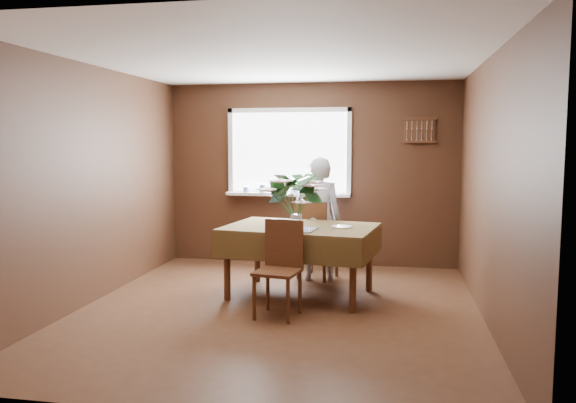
% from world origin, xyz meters
% --- Properties ---
extents(floor, '(4.50, 4.50, 0.00)m').
position_xyz_m(floor, '(0.00, 0.00, 0.00)').
color(floor, '#462818').
rests_on(floor, ground).
extents(ceiling, '(4.50, 4.50, 0.00)m').
position_xyz_m(ceiling, '(0.00, 0.00, 2.50)').
color(ceiling, white).
rests_on(ceiling, wall_back).
extents(wall_back, '(4.00, 0.00, 4.00)m').
position_xyz_m(wall_back, '(0.00, 2.25, 1.25)').
color(wall_back, brown).
rests_on(wall_back, floor).
extents(wall_front, '(4.00, 0.00, 4.00)m').
position_xyz_m(wall_front, '(0.00, -2.25, 1.25)').
color(wall_front, brown).
rests_on(wall_front, floor).
extents(wall_left, '(0.00, 4.50, 4.50)m').
position_xyz_m(wall_left, '(-2.00, 0.00, 1.25)').
color(wall_left, brown).
rests_on(wall_left, floor).
extents(wall_right, '(0.00, 4.50, 4.50)m').
position_xyz_m(wall_right, '(2.00, 0.00, 1.25)').
color(wall_right, brown).
rests_on(wall_right, floor).
extents(window_assembly, '(1.72, 0.20, 1.22)m').
position_xyz_m(window_assembly, '(-0.30, 2.20, 1.35)').
color(window_assembly, white).
rests_on(window_assembly, wall_back).
extents(spoon_rack, '(0.44, 0.05, 0.33)m').
position_xyz_m(spoon_rack, '(1.45, 2.22, 1.85)').
color(spoon_rack, '#532E1B').
rests_on(spoon_rack, wall_back).
extents(dining_table, '(1.75, 1.32, 0.79)m').
position_xyz_m(dining_table, '(0.13, 0.58, 0.68)').
color(dining_table, '#532E1B').
rests_on(dining_table, floor).
extents(chair_far, '(0.53, 0.53, 0.98)m').
position_xyz_m(chair_far, '(0.18, 1.36, 0.53)').
color(chair_far, '#532E1B').
rests_on(chair_far, floor).
extents(chair_near, '(0.46, 0.46, 0.93)m').
position_xyz_m(chair_near, '(0.05, -0.13, 0.51)').
color(chair_near, '#532E1B').
rests_on(chair_near, floor).
extents(seated_woman, '(0.59, 0.41, 1.52)m').
position_xyz_m(seated_woman, '(0.24, 1.31, 0.76)').
color(seated_woman, white).
rests_on(seated_woman, floor).
extents(flower_bouquet, '(0.64, 0.64, 0.55)m').
position_xyz_m(flower_bouquet, '(0.12, 0.35, 1.14)').
color(flower_bouquet, white).
rests_on(flower_bouquet, dining_table).
extents(side_plate, '(0.25, 0.25, 0.01)m').
position_xyz_m(side_plate, '(0.59, 0.56, 0.79)').
color(side_plate, white).
rests_on(side_plate, dining_table).
extents(table_knife, '(0.07, 0.21, 0.00)m').
position_xyz_m(table_knife, '(0.29, 0.28, 0.79)').
color(table_knife, silver).
rests_on(table_knife, dining_table).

